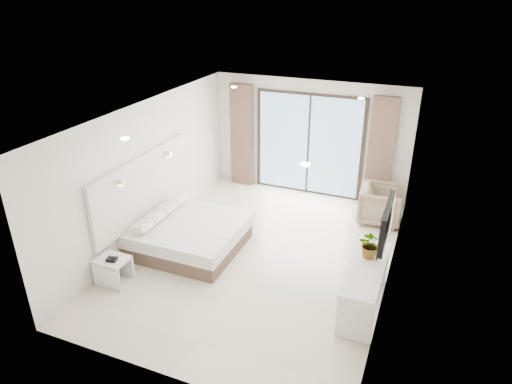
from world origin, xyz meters
TOP-DOWN VIEW (x-y plane):
  - ground at (0.00, 0.00)m, footprint 6.20×6.20m
  - room_shell at (-0.20, 0.71)m, footprint 4.62×6.22m
  - bed at (-1.35, -0.24)m, footprint 1.92×1.83m
  - nightstand at (-1.97, -1.70)m, footprint 0.53×0.43m
  - phone at (-1.93, -1.75)m, footprint 0.19×0.16m
  - console_desk at (2.04, -0.78)m, footprint 0.53×1.69m
  - plant at (2.04, -0.49)m, footprint 0.49×0.52m
  - armchair at (1.85, 2.21)m, footprint 0.84×0.89m

SIDE VIEW (x-z plane):
  - ground at x=0.00m, z-range 0.00..0.00m
  - nightstand at x=-1.97m, z-range 0.00..0.48m
  - bed at x=-1.35m, z-range -0.05..0.62m
  - armchair at x=1.85m, z-range 0.00..0.86m
  - phone at x=-1.93m, z-range 0.48..0.53m
  - console_desk at x=2.04m, z-range 0.18..0.95m
  - plant at x=2.04m, z-range 0.77..1.12m
  - room_shell at x=-0.20m, z-range 0.22..2.94m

